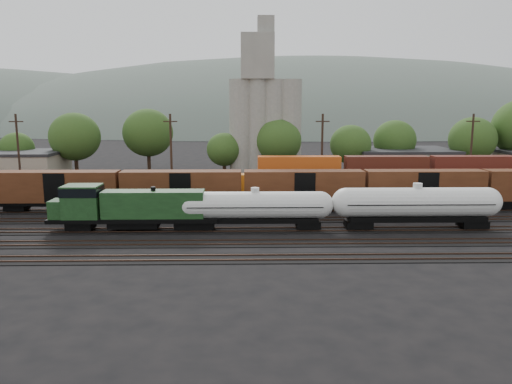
{
  "coord_description": "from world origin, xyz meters",
  "views": [
    {
      "loc": [
        -0.12,
        -57.16,
        13.31
      ],
      "look_at": [
        1.07,
        2.0,
        3.0
      ],
      "focal_mm": 35.0,
      "sensor_mm": 36.0,
      "label": 1
    }
  ],
  "objects_px": {
    "orange_locomotive": "(176,186)",
    "grain_silo": "(264,117)",
    "green_locomotive": "(124,207)",
    "tank_car_a": "(255,207)"
  },
  "relations": [
    {
      "from": "green_locomotive",
      "to": "grain_silo",
      "type": "relative_size",
      "value": 0.61
    },
    {
      "from": "orange_locomotive",
      "to": "grain_silo",
      "type": "height_order",
      "value": "grain_silo"
    },
    {
      "from": "green_locomotive",
      "to": "tank_car_a",
      "type": "relative_size",
      "value": 1.06
    },
    {
      "from": "green_locomotive",
      "to": "orange_locomotive",
      "type": "height_order",
      "value": "green_locomotive"
    },
    {
      "from": "orange_locomotive",
      "to": "grain_silo",
      "type": "distance_m",
      "value": 30.35
    },
    {
      "from": "green_locomotive",
      "to": "grain_silo",
      "type": "bearing_deg",
      "value": 68.24
    },
    {
      "from": "tank_car_a",
      "to": "green_locomotive",
      "type": "bearing_deg",
      "value": -180.0
    },
    {
      "from": "green_locomotive",
      "to": "orange_locomotive",
      "type": "xyz_separation_m",
      "value": [
        3.43,
        15.0,
        -0.25
      ]
    },
    {
      "from": "orange_locomotive",
      "to": "grain_silo",
      "type": "relative_size",
      "value": 0.59
    },
    {
      "from": "tank_car_a",
      "to": "grain_silo",
      "type": "height_order",
      "value": "grain_silo"
    }
  ]
}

